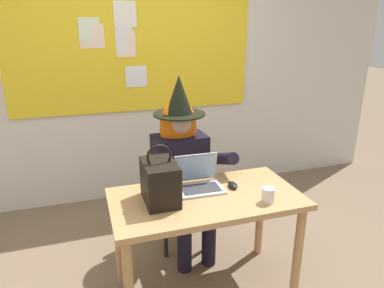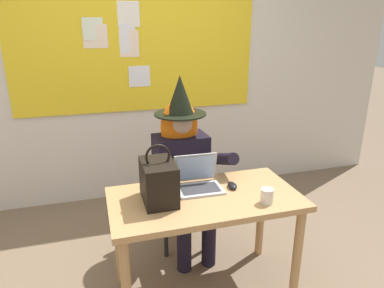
# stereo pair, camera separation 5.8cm
# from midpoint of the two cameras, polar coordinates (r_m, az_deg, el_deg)

# --- Properties ---
(wall_back_bulletin) EXTENTS (5.82, 1.84, 2.76)m
(wall_back_bulletin) POSITION_cam_midpoint_polar(r_m,az_deg,el_deg) (3.62, -8.40, 12.57)
(wall_back_bulletin) COLOR silver
(wall_back_bulletin) RESTS_ON ground
(desk_main) EXTENTS (1.24, 0.64, 0.73)m
(desk_main) POSITION_cam_midpoint_polar(r_m,az_deg,el_deg) (2.33, 2.87, -10.91)
(desk_main) COLOR tan
(desk_main) RESTS_ON ground
(chair_at_desk) EXTENTS (0.44, 0.44, 0.89)m
(chair_at_desk) POSITION_cam_midpoint_polar(r_m,az_deg,el_deg) (2.97, -1.48, -6.81)
(chair_at_desk) COLOR #4C1E19
(chair_at_desk) RESTS_ON ground
(person_costumed) EXTENTS (0.61, 0.68, 1.43)m
(person_costumed) POSITION_cam_midpoint_polar(r_m,az_deg,el_deg) (2.75, -0.87, -2.47)
(person_costumed) COLOR black
(person_costumed) RESTS_ON ground
(laptop) EXTENTS (0.31, 0.26, 0.22)m
(laptop) POSITION_cam_midpoint_polar(r_m,az_deg,el_deg) (2.37, 1.71, -6.05)
(laptop) COLOR #B7B7BC
(laptop) RESTS_ON desk_main
(computer_mouse) EXTENTS (0.07, 0.11, 0.03)m
(computer_mouse) POSITION_cam_midpoint_polar(r_m,az_deg,el_deg) (2.40, 7.31, -6.78)
(computer_mouse) COLOR black
(computer_mouse) RESTS_ON desk_main
(handbag) EXTENTS (0.20, 0.30, 0.38)m
(handbag) POSITION_cam_midpoint_polar(r_m,az_deg,el_deg) (2.17, -4.73, -6.11)
(handbag) COLOR black
(handbag) RESTS_ON desk_main
(coffee_mug) EXTENTS (0.08, 0.08, 0.09)m
(coffee_mug) POSITION_cam_midpoint_polar(r_m,az_deg,el_deg) (2.23, 12.94, -8.32)
(coffee_mug) COLOR silver
(coffee_mug) RESTS_ON desk_main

